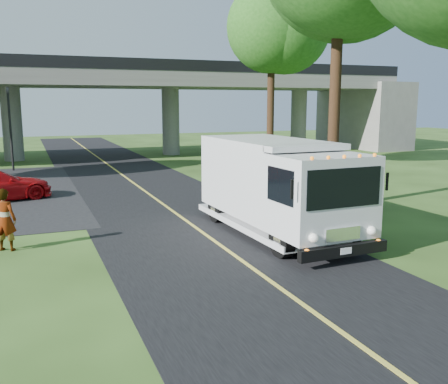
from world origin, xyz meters
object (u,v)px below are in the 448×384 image
traffic_signal (10,119)px  step_van (277,184)px  tree_right_far (276,34)px  pedestrian (5,220)px

traffic_signal → step_van: bearing=-67.6°
traffic_signal → tree_right_far: 17.18m
traffic_signal → tree_right_far: tree_right_far is taller
tree_right_far → pedestrian: tree_right_far is taller
traffic_signal → step_van: traffic_signal is taller
traffic_signal → pedestrian: bearing=-89.7°
pedestrian → traffic_signal: bearing=-62.7°
traffic_signal → step_van: (8.20, -19.86, -1.55)m
tree_right_far → pedestrian: size_ratio=6.01×
tree_right_far → pedestrian: bearing=-140.6°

